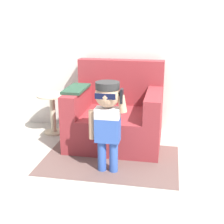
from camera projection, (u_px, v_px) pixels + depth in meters
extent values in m
plane|color=#ADA89E|center=(117.00, 145.00, 3.63)|extent=(10.00, 10.00, 0.00)
cube|color=silver|center=(126.00, 28.00, 3.81)|extent=(10.00, 0.05, 2.60)
cube|color=maroon|center=(115.00, 128.00, 3.65)|extent=(1.05, 0.89, 0.39)
cube|color=maroon|center=(121.00, 82.00, 3.85)|extent=(1.05, 0.16, 0.55)
cube|color=maroon|center=(77.00, 101.00, 3.55)|extent=(0.17, 0.73, 0.26)
cube|color=maroon|center=(154.00, 105.00, 3.40)|extent=(0.17, 0.73, 0.26)
cube|color=#284C38|center=(76.00, 89.00, 3.51)|extent=(0.21, 0.49, 0.03)
cylinder|color=#3356AD|center=(102.00, 156.00, 3.01)|extent=(0.08, 0.08, 0.31)
cylinder|color=#3356AD|center=(114.00, 157.00, 2.99)|extent=(0.08, 0.08, 0.31)
cube|color=#3356AD|center=(108.00, 130.00, 2.92)|extent=(0.23, 0.13, 0.23)
cube|color=silver|center=(108.00, 113.00, 2.87)|extent=(0.23, 0.13, 0.10)
sphere|color=tan|center=(107.00, 95.00, 2.82)|extent=(0.23, 0.23, 0.23)
cylinder|color=#2D2D2D|center=(107.00, 85.00, 2.79)|extent=(0.22, 0.22, 0.06)
cube|color=#2D2D2D|center=(110.00, 85.00, 2.90)|extent=(0.13, 0.10, 0.01)
cube|color=#0F1433|center=(105.00, 96.00, 2.72)|extent=(0.18, 0.01, 0.05)
cylinder|color=tan|center=(92.00, 125.00, 2.93)|extent=(0.07, 0.07, 0.28)
cylinder|color=tan|center=(122.00, 104.00, 2.82)|extent=(0.09, 0.07, 0.17)
cube|color=black|center=(122.00, 96.00, 2.78)|extent=(0.02, 0.07, 0.13)
cylinder|color=beige|center=(54.00, 132.00, 4.02)|extent=(0.24, 0.24, 0.02)
cylinder|color=beige|center=(53.00, 115.00, 3.95)|extent=(0.07, 0.07, 0.49)
cylinder|color=beige|center=(52.00, 95.00, 3.87)|extent=(0.38, 0.38, 0.02)
cube|color=brown|center=(110.00, 160.00, 3.27)|extent=(1.40, 0.95, 0.01)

